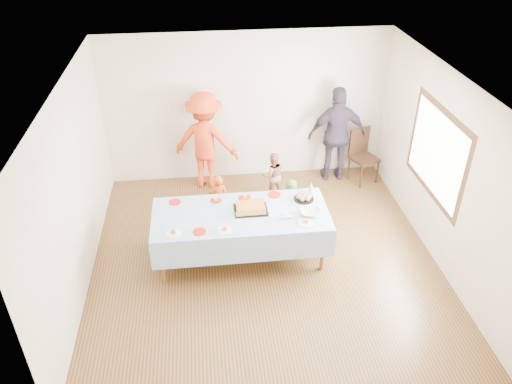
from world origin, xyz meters
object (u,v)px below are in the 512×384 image
Objects in this scene: party_table at (241,217)px; dining_chair at (362,152)px; adult_left at (206,141)px; birthday_cake at (251,208)px.

dining_chair is (2.40, 2.00, -0.17)m from party_table.
adult_left is at bearing 155.30° from dining_chair.
party_table is 5.27× the size of birthday_cake.
adult_left reaches higher than party_table.
dining_chair is 2.84m from adult_left.
party_table is 1.40× the size of adult_left.
dining_chair is (2.25, 1.94, -0.26)m from birthday_cake.
party_table is 0.19m from birthday_cake.
adult_left is at bearing 101.16° from party_table.
adult_left is at bearing 105.39° from birthday_cake.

